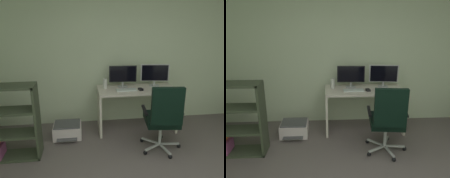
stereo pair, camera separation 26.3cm
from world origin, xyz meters
The scene contains 9 objects.
wall_back centered at (0.00, 2.69, 1.34)m, with size 4.70×0.10×2.68m, color beige.
desk centered at (0.22, 2.24, 0.54)m, with size 1.34×0.63×0.75m.
monitor_main centered at (0.00, 2.36, 0.97)m, with size 0.48×0.18×0.38m.
monitor_secondary centered at (0.57, 2.36, 0.98)m, with size 0.50×0.18×0.39m.
keyboard centered at (0.03, 2.14, 0.76)m, with size 0.34×0.13×0.02m, color silver.
computer_mouse centered at (0.26, 2.12, 0.77)m, with size 0.06×0.10×0.03m, color black.
desktop_speaker centered at (-0.32, 2.31, 0.84)m, with size 0.07×0.07×0.17m, color silver.
office_chair centered at (0.42, 1.44, 0.57)m, with size 0.62×0.64×1.05m.
printer centered at (-0.98, 2.09, 0.12)m, with size 0.45×0.47×0.24m.
Camera 1 is at (-0.69, -1.35, 1.87)m, focal length 35.88 mm.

